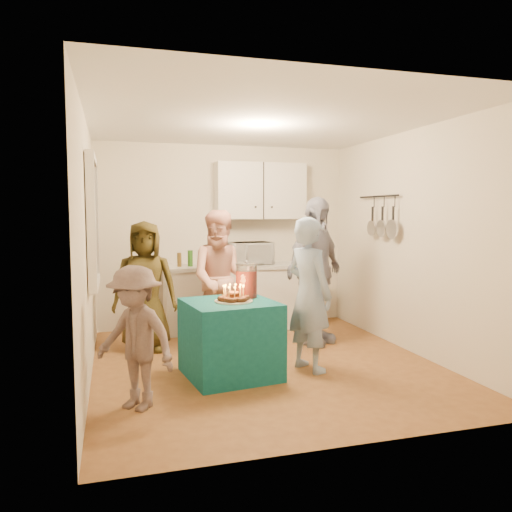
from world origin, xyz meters
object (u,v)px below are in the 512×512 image
object	(u,v)px
man_birthday	(309,294)
woman_back_right	(315,271)
punch_jar	(246,281)
counter	(243,298)
woman_back_left	(145,286)
child_near_left	(135,338)
party_table	(230,339)
woman_back_center	(222,279)
microwave	(250,253)

from	to	relation	value
man_birthday	woman_back_right	world-z (taller)	woman_back_right
punch_jar	woman_back_right	distance (m)	1.31
counter	punch_jar	world-z (taller)	punch_jar
woman_back_left	child_near_left	size ratio (longest dim) A/B	1.28
party_table	counter	bearing A→B (deg)	71.75
man_birthday	woman_back_center	xyz separation A→B (m)	(-0.68, 1.11, 0.04)
microwave	man_birthday	world-z (taller)	man_birthday
microwave	woman_back_left	xyz separation A→B (m)	(-1.51, -0.77, -0.30)
counter	child_near_left	bearing A→B (deg)	-121.77
counter	microwave	bearing A→B (deg)	0.00
woman_back_center	child_near_left	distance (m)	2.02
woman_back_left	woman_back_center	distance (m)	0.92
counter	child_near_left	world-z (taller)	child_near_left
child_near_left	man_birthday	bearing A→B (deg)	61.58
woman_back_right	man_birthday	bearing A→B (deg)	-150.22
woman_back_center	woman_back_right	bearing A→B (deg)	2.93
woman_back_right	child_near_left	bearing A→B (deg)	179.82
woman_back_left	woman_back_center	xyz separation A→B (m)	(0.91, -0.13, 0.06)
microwave	woman_back_center	world-z (taller)	woman_back_center
man_birthday	microwave	bearing A→B (deg)	-18.80
party_table	punch_jar	bearing A→B (deg)	38.97
woman_back_left	microwave	bearing A→B (deg)	34.78
woman_back_right	party_table	bearing A→B (deg)	-179.09
counter	woman_back_center	bearing A→B (deg)	-118.73
party_table	woman_back_right	size ratio (longest dim) A/B	0.46
woman_back_center	counter	bearing A→B (deg)	72.18
microwave	man_birthday	distance (m)	2.03
counter	woman_back_center	distance (m)	1.11
party_table	woman_back_center	size ratio (longest dim) A/B	0.51
microwave	woman_back_left	size ratio (longest dim) A/B	0.37
microwave	party_table	bearing A→B (deg)	-119.37
man_birthday	woman_back_left	size ratio (longest dim) A/B	1.04
microwave	woman_back_left	bearing A→B (deg)	-161.28
party_table	woman_back_right	world-z (taller)	woman_back_right
woman_back_center	child_near_left	world-z (taller)	woman_back_center
microwave	party_table	size ratio (longest dim) A/B	0.67
party_table	woman_back_right	xyz separation A→B (m)	(1.30, 0.91, 0.54)
woman_back_left	child_near_left	bearing A→B (deg)	-88.41
counter	woman_back_center	world-z (taller)	woman_back_center
punch_jar	woman_back_left	size ratio (longest dim) A/B	0.22
woman_back_center	woman_back_right	world-z (taller)	woman_back_right
child_near_left	counter	bearing A→B (deg)	102.08
punch_jar	woman_back_center	size ratio (longest dim) A/B	0.20
counter	punch_jar	bearing A→B (deg)	-103.56
microwave	child_near_left	world-z (taller)	microwave
party_table	woman_back_center	world-z (taller)	woman_back_center
counter	punch_jar	xyz separation A→B (m)	(-0.43, -1.80, 0.50)
party_table	woman_back_left	size ratio (longest dim) A/B	0.55
party_table	man_birthday	world-z (taller)	man_birthday
counter	man_birthday	distance (m)	2.06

